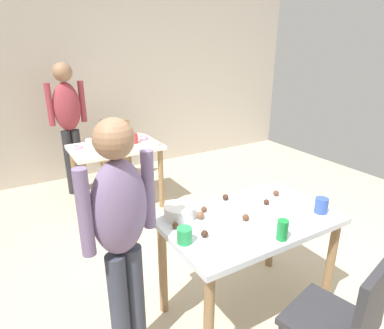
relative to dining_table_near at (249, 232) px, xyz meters
The scene contains 30 objects.
ground_plane 0.65m from the dining_table_near, 60.25° to the left, with size 6.40×6.40×0.00m, color beige.
wall_back 3.35m from the dining_table_near, 89.14° to the left, with size 6.40×0.10×2.60m, color #BCB2A3.
dining_table_near is the anchor object (origin of this frame).
dining_table_far 2.03m from the dining_table_near, 96.61° to the left, with size 0.96×0.63×0.75m.
chair_near_table 0.74m from the dining_table_near, 87.43° to the right, with size 0.48×0.48×0.87m.
chair_far_table 2.68m from the dining_table_near, 90.41° to the left, with size 0.52×0.52×0.87m.
person_girl_near 0.89m from the dining_table_near, behind, with size 0.45×0.27×1.49m.
person_adult_far 2.77m from the dining_table_near, 101.98° to the left, with size 0.45×0.23×1.62m.
mixing_bowl 0.49m from the dining_table_near, 149.60° to the left, with size 0.20×0.20×0.09m, color white.
soda_can 0.34m from the dining_table_near, 91.73° to the right, with size 0.07×0.07×0.12m, color #198438.
fork_near 0.32m from the dining_table_near, 23.66° to the right, with size 0.17×0.02×0.01m, color silver.
cup_near_0 0.52m from the dining_table_near, 22.63° to the right, with size 0.09×0.09×0.10m, color #3351B2.
cup_near_1 0.54m from the dining_table_near, behind, with size 0.09×0.09×0.09m, color green.
cake_ball_0 0.34m from the dining_table_near, 134.93° to the left, with size 0.04×0.04×0.04m, color brown.
cake_ball_1 0.14m from the dining_table_near, 164.82° to the right, with size 0.04×0.04×0.04m, color brown.
cake_ball_2 0.35m from the dining_table_near, 152.15° to the left, with size 0.05×0.05×0.05m, color brown.
cake_ball_3 0.27m from the dining_table_near, 20.93° to the left, with size 0.04×0.04×0.04m, color #3D2319.
cake_ball_4 0.52m from the dining_table_near, 164.28° to the left, with size 0.04×0.04×0.04m, color brown.
cake_ball_5 0.41m from the dining_table_near, behind, with size 0.04×0.04×0.04m, color #3D2319.
cake_ball_6 0.43m from the dining_table_near, 22.40° to the left, with size 0.04×0.04×0.04m, color brown.
cake_ball_7 0.32m from the dining_table_near, 87.40° to the left, with size 0.04×0.04×0.04m, color #3D2319.
pitcher_far 2.00m from the dining_table_near, 99.04° to the left, with size 0.12×0.12×0.24m, color white.
cup_far_0 2.20m from the dining_table_near, 92.77° to the left, with size 0.07×0.07×0.10m, color yellow.
cup_far_1 2.13m from the dining_table_near, 103.52° to the left, with size 0.09×0.09×0.10m, color white.
cup_far_2 2.00m from the dining_table_near, 90.36° to the left, with size 0.07×0.07×0.11m, color red.
donut_far_0 2.10m from the dining_table_near, 86.55° to the left, with size 0.13×0.13×0.04m, color pink.
donut_far_1 2.21m from the dining_table_near, 106.20° to the left, with size 0.11×0.11×0.03m, color pink.
donut_far_2 2.14m from the dining_table_near, 100.25° to the left, with size 0.14×0.14×0.04m, color gold.
donut_far_3 1.81m from the dining_table_near, 85.03° to the left, with size 0.12×0.12×0.03m, color white.
donut_far_4 2.23m from the dining_table_near, 87.26° to the left, with size 0.14×0.14×0.04m, color white.
Camera 1 is at (-1.36, -1.54, 1.82)m, focal length 31.11 mm.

